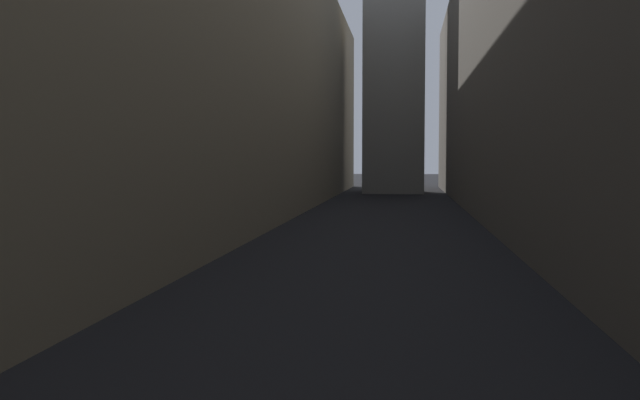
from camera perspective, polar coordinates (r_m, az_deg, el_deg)
ground_plane at (r=36.55m, az=4.85°, el=-2.38°), size 264.00×264.00×0.00m
building_block_left at (r=40.83m, az=-11.50°, el=11.71°), size 11.78×108.00×19.24m
building_block_right at (r=40.27m, az=22.85°, el=11.77°), size 13.14×108.00×19.43m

